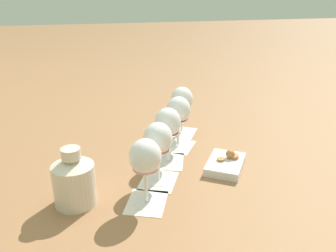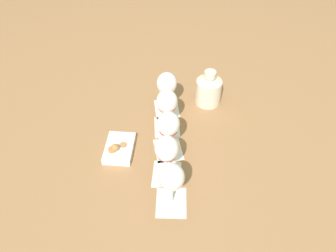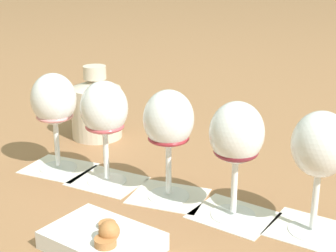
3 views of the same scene
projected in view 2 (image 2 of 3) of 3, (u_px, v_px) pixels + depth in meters
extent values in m
plane|color=#936642|center=(168.00, 150.00, 1.31)|extent=(8.00, 8.00, 0.00)
cube|color=silver|center=(167.00, 109.00, 1.47)|extent=(0.14, 0.13, 0.00)
cube|color=silver|center=(167.00, 127.00, 1.39)|extent=(0.15, 0.14, 0.00)
cube|color=silver|center=(169.00, 150.00, 1.30)|extent=(0.14, 0.13, 0.00)
cube|color=silver|center=(167.00, 174.00, 1.22)|extent=(0.15, 0.14, 0.00)
cube|color=silver|center=(171.00, 202.00, 1.14)|extent=(0.15, 0.14, 0.00)
cylinder|color=white|center=(167.00, 108.00, 1.47)|extent=(0.07, 0.07, 0.01)
cylinder|color=white|center=(167.00, 99.00, 1.44)|extent=(0.01, 0.01, 0.09)
ellipsoid|color=white|center=(167.00, 83.00, 1.38)|extent=(0.08, 0.08, 0.09)
ellipsoid|color=pink|center=(167.00, 90.00, 1.40)|extent=(0.06, 0.06, 0.02)
cylinder|color=white|center=(167.00, 126.00, 1.39)|extent=(0.07, 0.07, 0.01)
cylinder|color=white|center=(167.00, 118.00, 1.36)|extent=(0.01, 0.01, 0.09)
ellipsoid|color=white|center=(167.00, 101.00, 1.30)|extent=(0.08, 0.08, 0.09)
ellipsoid|color=#C94E59|center=(167.00, 108.00, 1.32)|extent=(0.06, 0.06, 0.02)
cylinder|color=white|center=(169.00, 149.00, 1.30)|extent=(0.07, 0.07, 0.01)
cylinder|color=white|center=(169.00, 141.00, 1.27)|extent=(0.01, 0.01, 0.09)
ellipsoid|color=white|center=(169.00, 124.00, 1.21)|extent=(0.08, 0.08, 0.09)
ellipsoid|color=maroon|center=(169.00, 131.00, 1.24)|extent=(0.06, 0.06, 0.02)
cylinder|color=white|center=(167.00, 174.00, 1.22)|extent=(0.07, 0.07, 0.01)
cylinder|color=white|center=(167.00, 165.00, 1.19)|extent=(0.01, 0.01, 0.09)
ellipsoid|color=white|center=(167.00, 149.00, 1.13)|extent=(0.08, 0.08, 0.09)
ellipsoid|color=maroon|center=(167.00, 154.00, 1.15)|extent=(0.06, 0.06, 0.02)
cylinder|color=white|center=(171.00, 202.00, 1.14)|extent=(0.07, 0.07, 0.01)
cylinder|color=white|center=(171.00, 193.00, 1.10)|extent=(0.01, 0.01, 0.09)
ellipsoid|color=white|center=(172.00, 177.00, 1.05)|extent=(0.08, 0.08, 0.09)
ellipsoid|color=#420919|center=(171.00, 182.00, 1.06)|extent=(0.06, 0.06, 0.04)
cylinder|color=beige|center=(208.00, 92.00, 1.47)|extent=(0.11, 0.11, 0.11)
cone|color=beige|center=(210.00, 79.00, 1.42)|extent=(0.11, 0.11, 0.02)
cylinder|color=beige|center=(210.00, 74.00, 1.41)|extent=(0.05, 0.05, 0.03)
cube|color=silver|center=(119.00, 148.00, 1.29)|extent=(0.18, 0.16, 0.03)
cylinder|color=#B2703D|center=(112.00, 150.00, 1.27)|extent=(0.03, 0.03, 0.01)
sphere|color=#B2703D|center=(115.00, 148.00, 1.26)|extent=(0.03, 0.03, 0.03)
cylinder|color=#B2703D|center=(123.00, 145.00, 1.28)|extent=(0.02, 0.02, 0.01)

